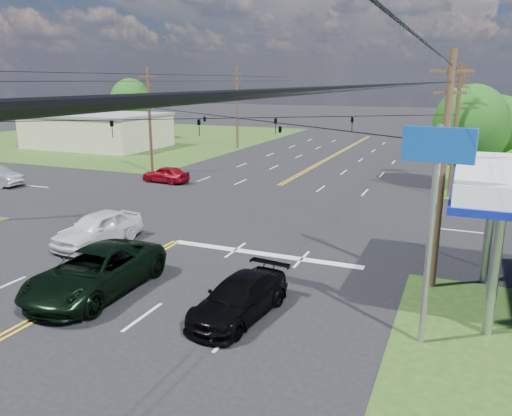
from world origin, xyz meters
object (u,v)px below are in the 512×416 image
at_px(tree_right_b, 498,125).
at_px(polesign_se, 436,178).
at_px(pole_nw, 150,119).
at_px(pickup_white, 98,229).
at_px(pole_se, 442,171).
at_px(tree_far_l, 131,103).
at_px(pole_left_far, 237,107).
at_px(tree_right_a, 470,128).
at_px(retail_nw, 98,131).
at_px(pole_right_far, 461,112).
at_px(suv_black, 239,298).
at_px(pickup_dkgreen, 95,271).
at_px(pole_ne, 455,130).

distance_m(tree_right_b, polesign_se, 38.18).
relative_size(pole_nw, pickup_white, 1.85).
relative_size(pole_se, tree_far_l, 1.09).
bearing_deg(tree_right_b, pole_nw, -153.05).
distance_m(pole_left_far, tree_right_a, 31.39).
xyz_separation_m(tree_far_l, polesign_se, (45.00, -46.00, 0.30)).
distance_m(retail_nw, pole_right_far, 43.53).
xyz_separation_m(pole_se, tree_right_b, (3.50, 33.00, -0.70)).
distance_m(retail_nw, tree_right_a, 45.21).
bearing_deg(pole_nw, tree_far_l, 129.56).
bearing_deg(pole_left_far, polesign_se, -58.24).
bearing_deg(suv_black, pickup_white, 162.88).
relative_size(retail_nw, tree_right_a, 1.96).
bearing_deg(pole_se, pickup_dkgreen, -154.78).
height_order(retail_nw, pickup_dkgreen, retail_nw).
distance_m(pole_left_far, pickup_dkgreen, 45.16).
height_order(pole_nw, suv_black, pole_nw).
xyz_separation_m(pole_nw, suv_black, (19.72, -23.56, -4.20)).
xyz_separation_m(pole_nw, pickup_white, (9.50, -18.93, -4.04)).
distance_m(tree_right_b, suv_black, 39.94).
relative_size(pole_left_far, polesign_se, 1.41).
bearing_deg(suv_black, tree_far_l, 137.04).
bearing_deg(retail_nw, tree_right_a, -12.80).
height_order(retail_nw, suv_black, retail_nw).
bearing_deg(polesign_se, tree_right_a, 87.80).
distance_m(tree_far_l, polesign_se, 64.35).
xyz_separation_m(retail_nw, tree_right_b, (46.50, 2.00, 2.22)).
distance_m(retail_nw, pole_nw, 21.60).
bearing_deg(pickup_dkgreen, tree_far_l, 123.44).
height_order(pole_nw, tree_right_a, pole_nw).
relative_size(tree_right_b, pickup_white, 1.38).
height_order(tree_far_l, pickup_white, tree_far_l).
bearing_deg(polesign_se, tree_right_b, 84.74).
relative_size(retail_nw, pickup_white, 3.12).
relative_size(pole_right_far, tree_right_b, 1.41).
bearing_deg(suv_black, tree_right_b, 83.06).
height_order(retail_nw, pole_nw, pole_nw).
height_order(pole_ne, pole_left_far, pole_left_far).
distance_m(tree_right_b, tree_far_l, 49.17).
relative_size(pole_left_far, pole_right_far, 1.00).
relative_size(tree_far_l, polesign_se, 1.23).
relative_size(pole_left_far, tree_right_a, 1.22).
xyz_separation_m(pole_left_far, pole_right_far, (26.00, 0.00, 0.00)).
relative_size(tree_right_a, pickup_dkgreen, 1.24).
xyz_separation_m(tree_right_b, suv_black, (-9.78, -38.56, -3.50)).
xyz_separation_m(tree_right_a, pickup_dkgreen, (-13.50, -26.89, -3.95)).
bearing_deg(pole_ne, pickup_dkgreen, -117.62).
distance_m(pole_se, pickup_dkgreen, 14.38).
bearing_deg(pole_left_far, pole_se, -54.90).
bearing_deg(tree_far_l, tree_right_b, -9.37).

